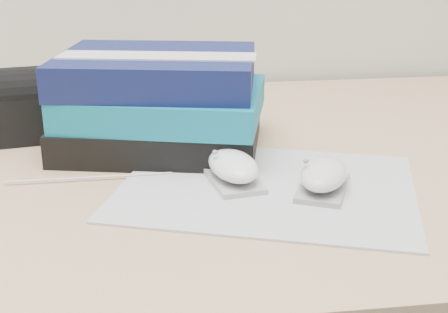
{
  "coord_description": "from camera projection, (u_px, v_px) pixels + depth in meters",
  "views": [
    {
      "loc": [
        -0.15,
        0.76,
        1.03
      ],
      "look_at": [
        -0.05,
        1.45,
        0.77
      ],
      "focal_mm": 50.0,
      "sensor_mm": 36.0,
      "label": 1
    }
  ],
  "objects": [
    {
      "name": "desk",
      "position": [
        239.0,
        272.0,
        1.02
      ],
      "size": [
        1.6,
        0.8,
        0.73
      ],
      "color": "tan",
      "rests_on": "ground"
    },
    {
      "name": "mousepad",
      "position": [
        267.0,
        187.0,
        0.75
      ],
      "size": [
        0.42,
        0.37,
        0.0
      ],
      "primitive_type": "cube",
      "rotation": [
        0.0,
        0.0,
        -0.34
      ],
      "color": "#9B9AA2",
      "rests_on": "desk"
    },
    {
      "name": "mouse_rear",
      "position": [
        233.0,
        168.0,
        0.76
      ],
      "size": [
        0.07,
        0.11,
        0.04
      ],
      "color": "#A7A8AA",
      "rests_on": "mousepad"
    },
    {
      "name": "mouse_front",
      "position": [
        323.0,
        176.0,
        0.73
      ],
      "size": [
        0.09,
        0.11,
        0.04
      ],
      "color": "gray",
      "rests_on": "mousepad"
    },
    {
      "name": "usb_cable",
      "position": [
        89.0,
        178.0,
        0.77
      ],
      "size": [
        0.2,
        0.01,
        0.0
      ],
      "primitive_type": "cylinder",
      "rotation": [
        0.0,
        1.57,
        0.01
      ],
      "color": "silver",
      "rests_on": "mousepad"
    },
    {
      "name": "book_stack",
      "position": [
        161.0,
        102.0,
        0.87
      ],
      "size": [
        0.32,
        0.28,
        0.14
      ],
      "color": "black",
      "rests_on": "desk"
    },
    {
      "name": "pouch",
      "position": [
        3.0,
        107.0,
        0.9
      ],
      "size": [
        0.13,
        0.1,
        0.11
      ],
      "color": "black",
      "rests_on": "desk"
    }
  ]
}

